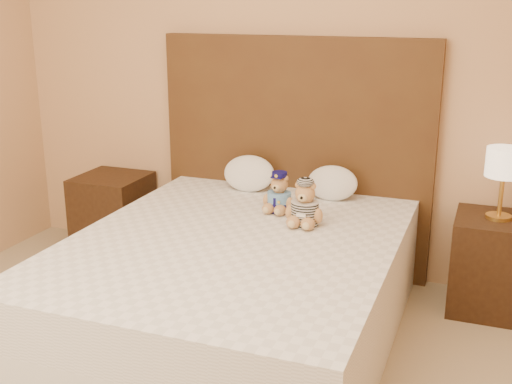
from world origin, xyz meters
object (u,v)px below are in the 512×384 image
lamp (504,166)px  teddy_prisoner (305,203)px  bed (235,288)px  nightstand_right (493,264)px  pillow_right (332,181)px  nightstand_left (113,214)px  pillow_left (249,172)px  teddy_police (279,192)px

lamp → teddy_prisoner: (-0.97, -0.48, -0.18)m
bed → nightstand_right: bearing=32.6°
pillow_right → nightstand_left: bearing=-178.9°
pillow_left → bed: bearing=-73.6°
teddy_police → lamp: bearing=22.1°
lamp → pillow_left: 1.51m
pillow_left → teddy_police: bearing=-47.2°
teddy_police → teddy_prisoner: teddy_prisoner is taller
nightstand_right → teddy_police: bearing=-165.0°
nightstand_left → teddy_police: (1.33, -0.32, 0.39)m
lamp → teddy_prisoner: lamp is taller
teddy_police → teddy_prisoner: 0.26m
nightstand_left → nightstand_right: (2.50, 0.00, 0.00)m
bed → lamp: 1.59m
bed → nightstand_left: (-1.25, 0.80, -0.00)m
teddy_police → bed: bearing=-91.8°
bed → lamp: (1.25, 0.80, 0.57)m
teddy_prisoner → lamp: bearing=27.1°
lamp → pillow_left: lamp is taller
bed → pillow_right: size_ratio=6.48×
bed → pillow_left: bearing=106.4°
bed → teddy_prisoner: teddy_prisoner is taller
pillow_left → pillow_right: pillow_left is taller
teddy_prisoner → pillow_right: 0.51m
lamp → pillow_left: (-1.49, 0.03, -0.18)m
bed → nightstand_left: size_ratio=3.64×
teddy_police → pillow_right: size_ratio=0.75×
bed → nightstand_right: (1.25, 0.80, -0.00)m
nightstand_left → teddy_prisoner: teddy_prisoner is taller
pillow_left → pillow_right: 0.54m
lamp → teddy_prisoner: 1.10m
teddy_police → teddy_prisoner: (0.20, -0.17, 0.01)m
nightstand_right → lamp: size_ratio=1.38×
lamp → pillow_right: size_ratio=1.30×
bed → lamp: lamp is taller
pillow_left → pillow_right: size_ratio=1.09×
nightstand_left → pillow_right: (1.55, 0.03, 0.38)m
nightstand_left → pillow_left: size_ratio=1.64×
pillow_right → bed: bearing=-109.6°
teddy_police → pillow_right: (0.22, 0.35, -0.01)m
nightstand_left → teddy_prisoner: size_ratio=2.25×
teddy_police → pillow_left: (-0.32, 0.35, 0.00)m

